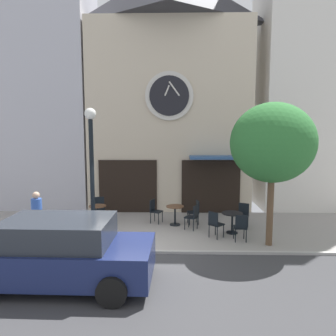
{
  "coord_description": "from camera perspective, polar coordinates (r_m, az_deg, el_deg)",
  "views": [
    {
      "loc": [
        1.22,
        -8.63,
        3.52
      ],
      "look_at": [
        0.98,
        2.34,
        2.23
      ],
      "focal_mm": 33.14,
      "sensor_mm": 36.0,
      "label": 1
    }
  ],
  "objects": [
    {
      "name": "cafe_table_near_door",
      "position": [
        11.83,
        1.29,
        -8.06
      ],
      "size": [
        0.67,
        0.67,
        0.73
      ],
      "color": "black",
      "rests_on": "ground_plane"
    },
    {
      "name": "cafe_chair_mid_row",
      "position": [
        12.11,
        -2.49,
        -7.6
      ],
      "size": [
        0.53,
        0.53,
        0.9
      ],
      "color": "black",
      "rests_on": "ground_plane"
    },
    {
      "name": "clock_building",
      "position": [
        14.82,
        0.34,
        15.02
      ],
      "size": [
        7.2,
        4.06,
        10.91
      ],
      "color": "beige",
      "rests_on": "ground_plane"
    },
    {
      "name": "cafe_chair_right_end",
      "position": [
        12.0,
        5.01,
        -7.75
      ],
      "size": [
        0.46,
        0.46,
        0.9
      ],
      "color": "black",
      "rests_on": "ground_plane"
    },
    {
      "name": "cafe_chair_near_lamp",
      "position": [
        11.3,
        4.66,
        -8.66
      ],
      "size": [
        0.54,
        0.54,
        0.9
      ],
      "color": "black",
      "rests_on": "ground_plane"
    },
    {
      "name": "street_tree",
      "position": [
        9.87,
        18.69,
        4.36
      ],
      "size": [
        2.55,
        2.29,
        4.4
      ],
      "color": "brown",
      "rests_on": "ground_plane"
    },
    {
      "name": "cafe_table_leftmost",
      "position": [
        11.13,
        11.73,
        -9.1
      ],
      "size": [
        0.72,
        0.72,
        0.72
      ],
      "color": "black",
      "rests_on": "ground_plane"
    },
    {
      "name": "ground_plane",
      "position": [
        8.69,
        -7.26,
        -17.42
      ],
      "size": [
        26.38,
        11.0,
        0.13
      ],
      "color": "gray"
    },
    {
      "name": "street_lamp",
      "position": [
        10.18,
        -13.8,
        -1.16
      ],
      "size": [
        0.36,
        0.36,
        4.26
      ],
      "color": "black",
      "rests_on": "ground_plane"
    },
    {
      "name": "cafe_chair_under_awning",
      "position": [
        10.35,
        13.21,
        -10.26
      ],
      "size": [
        0.4,
        0.4,
        0.9
      ],
      "color": "black",
      "rests_on": "ground_plane"
    },
    {
      "name": "pedestrian_blue",
      "position": [
        10.62,
        -22.94,
        -8.33
      ],
      "size": [
        0.42,
        0.42,
        1.67
      ],
      "color": "#2D2D38",
      "rests_on": "ground_plane"
    },
    {
      "name": "cafe_chair_near_tree",
      "position": [
        12.85,
        -12.47,
        -6.92
      ],
      "size": [
        0.49,
        0.49,
        0.9
      ],
      "color": "black",
      "rests_on": "ground_plane"
    },
    {
      "name": "cafe_chair_corner",
      "position": [
        11.82,
        13.62,
        -8.15
      ],
      "size": [
        0.54,
        0.54,
        0.9
      ],
      "color": "black",
      "rests_on": "ground_plane"
    },
    {
      "name": "parked_car_navy",
      "position": [
        7.8,
        -19.41,
        -14.4
      ],
      "size": [
        4.33,
        2.08,
        1.55
      ],
      "color": "navy",
      "rests_on": "ground_plane"
    },
    {
      "name": "cafe_table_center_right",
      "position": [
        12.07,
        -12.83,
        -7.89
      ],
      "size": [
        0.64,
        0.64,
        0.76
      ],
      "color": "black",
      "rests_on": "ground_plane"
    },
    {
      "name": "cafe_chair_by_entrance",
      "position": [
        10.53,
        8.62,
        -9.88
      ],
      "size": [
        0.57,
        0.57,
        0.9
      ],
      "color": "black",
      "rests_on": "ground_plane"
    },
    {
      "name": "neighbor_building_left",
      "position": [
        16.56,
        -24.44,
        13.65
      ],
      "size": [
        6.12,
        3.06,
        11.38
      ],
      "color": "#B2B2BC",
      "rests_on": "ground_plane"
    },
    {
      "name": "neighbor_building_right",
      "position": [
        16.82,
        25.8,
        18.39
      ],
      "size": [
        5.35,
        3.45,
        14.23
      ],
      "color": "silver",
      "rests_on": "ground_plane"
    }
  ]
}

